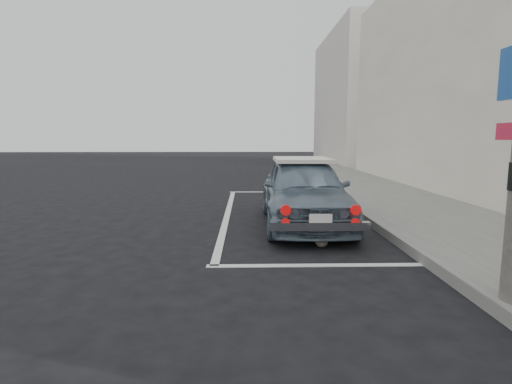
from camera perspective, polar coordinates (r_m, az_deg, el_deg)
The scene contains 8 objects.
ground at distance 5.73m, azimuth 3.54°, elevation -8.92°, with size 80.00×80.00×0.00m, color black.
sidewalk at distance 8.46m, azimuth 24.51°, elevation -3.60°, with size 2.80×40.00×0.15m, color slate.
building_far at distance 26.47m, azimuth 14.03°, elevation 12.71°, with size 3.50×10.00×8.00m, color beige.
pline_rear at distance 5.32m, azimuth 9.46°, elevation -10.30°, with size 3.00×0.12×0.01m, color silver.
pline_front at distance 12.11m, azimuth 3.34°, elevation 0.02°, with size 3.00×0.12×0.01m, color silver.
pline_side at distance 8.63m, azimuth -4.10°, elevation -3.17°, with size 0.12×7.00×0.01m, color silver.
retro_coupe at distance 7.57m, azimuth 6.86°, elevation 0.19°, with size 1.56×3.79×1.28m.
cat at distance 6.14m, azimuth 9.34°, elevation -6.81°, with size 0.26×0.43×0.24m.
Camera 1 is at (-0.47, -5.46, 1.65)m, focal length 28.00 mm.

